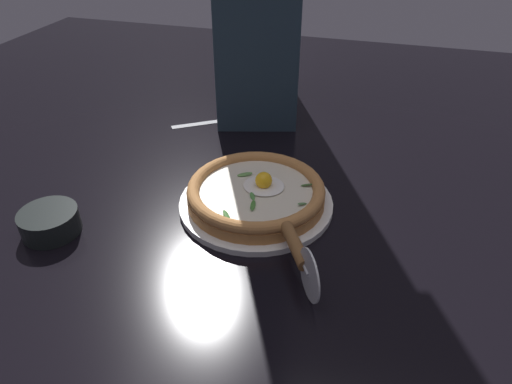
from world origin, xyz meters
TOP-DOWN VIEW (x-y plane):
  - ground_plane at (0.00, 0.00)m, footprint 2.40×2.40m
  - pizza_plate at (-0.04, -0.04)m, footprint 0.30×0.30m
  - pizza at (-0.04, -0.04)m, footprint 0.26×0.26m
  - side_bowl at (0.30, 0.14)m, footprint 0.10×0.10m
  - pizza_cutter at (-0.15, 0.12)m, footprint 0.09×0.15m
  - table_knife at (0.15, -0.37)m, footprint 0.18×0.13m

SIDE VIEW (x-z plane):
  - ground_plane at x=0.00m, z-range -0.03..0.00m
  - table_knife at x=0.15m, z-range 0.00..0.01m
  - pizza_plate at x=-0.04m, z-range 0.00..0.01m
  - side_bowl at x=0.30m, z-range 0.00..0.04m
  - pizza at x=-0.04m, z-range 0.00..0.06m
  - pizza_cutter at x=-0.15m, z-range 0.00..0.08m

